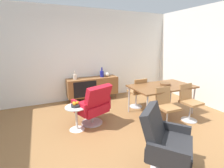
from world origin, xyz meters
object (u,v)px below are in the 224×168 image
vase_cobalt (107,74)px  armchair_black_shell (165,142)px  wooden_bowl_on_table (165,84)px  dining_chair_front_left (166,106)px  dining_chair_back_left (138,92)px  fruit_bowl (76,105)px  sideboard (93,86)px  vase_ceramic_small (102,74)px  side_table_round (76,115)px  dining_chair_front_right (189,101)px  lounge_chair_red (93,105)px  dining_table (162,87)px  vase_sculptural_dark (75,77)px

vase_cobalt → armchair_black_shell: bearing=-98.5°
wooden_bowl_on_table → dining_chair_front_left: 0.77m
dining_chair_back_left → armchair_black_shell: size_ratio=0.90×
fruit_bowl → armchair_black_shell: bearing=-61.5°
vase_cobalt → wooden_bowl_on_table: size_ratio=0.59×
sideboard → wooden_bowl_on_table: size_ratio=6.15×
armchair_black_shell → fruit_bowl: bearing=118.5°
sideboard → vase_ceramic_small: 0.50m
vase_cobalt → vase_ceramic_small: 0.18m
sideboard → side_table_round: (-0.88, -1.62, -0.12)m
vase_cobalt → wooden_bowl_on_table: vase_cobalt is taller
dining_chair_front_right → side_table_round: size_ratio=1.65×
dining_chair_front_right → side_table_round: dining_chair_front_right is taller
dining_chair_front_right → fruit_bowl: 2.60m
dining_chair_front_right → dining_chair_back_left: bearing=122.0°
lounge_chair_red → fruit_bowl: size_ratio=4.73×
vase_ceramic_small → side_table_round: size_ratio=0.59×
vase_cobalt → wooden_bowl_on_table: (0.90, -1.71, -0.02)m
vase_cobalt → dining_chair_front_right: 2.55m
dining_chair_front_right → fruit_bowl: bearing=165.9°
vase_ceramic_small → wooden_bowl_on_table: bearing=-58.0°
dining_chair_back_left → side_table_round: size_ratio=1.65×
sideboard → dining_table: size_ratio=1.00×
dining_chair_front_left → fruit_bowl: dining_chair_front_left is taller
dining_chair_back_left → side_table_round: 1.89m
lounge_chair_red → armchair_black_shell: (0.49, -1.71, 0.00)m
vase_ceramic_small → armchair_black_shell: 3.30m
fruit_bowl → vase_sculptural_dark: bearing=78.1°
vase_sculptural_dark → lounge_chair_red: vase_sculptural_dark is taller
vase_cobalt → fruit_bowl: (-1.38, -1.62, -0.22)m
dining_chair_front_right → dining_chair_front_left: bearing=-180.0°
vase_cobalt → lounge_chair_red: bearing=-122.1°
dining_table → dining_chair_front_left: bearing=-121.9°
dining_table → wooden_bowl_on_table: 0.12m
vase_ceramic_small → armchair_black_shell: vase_ceramic_small is taller
dining_table → dining_chair_front_right: (0.35, -0.56, -0.23)m
vase_ceramic_small → wooden_bowl_on_table: 2.02m
dining_chair_front_left → dining_chair_front_right: 0.70m
dining_chair_front_right → lounge_chair_red: (-2.12, 0.71, -0.00)m
dining_table → dining_chair_front_left: 0.70m
side_table_round → vase_sculptural_dark: bearing=78.2°
sideboard → dining_chair_front_right: dining_chair_front_right is taller
lounge_chair_red → dining_table: bearing=-4.9°
lounge_chair_red → fruit_bowl: bearing=-169.5°
sideboard → dining_chair_front_right: (1.64, -2.26, 0.03)m
vase_cobalt → sideboard: bearing=-179.8°
dining_chair_front_right → lounge_chair_red: 2.24m
dining_table → dining_chair_front_left: size_ratio=1.87×
vase_cobalt → armchair_black_shell: (-0.49, -3.26, -0.32)m
wooden_bowl_on_table → dining_chair_front_left: size_ratio=0.30×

